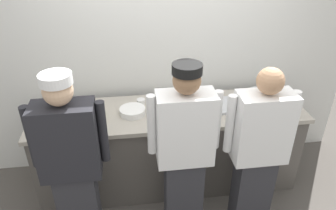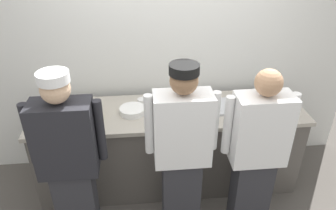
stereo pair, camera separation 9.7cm
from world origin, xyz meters
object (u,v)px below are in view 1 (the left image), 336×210
Objects in this scene: chef_far_right at (258,151)px; ramekin_yellow_sauce at (159,115)px; plate_stack_rear at (79,105)px; mixing_bowl_steel at (263,99)px; chef_center at (185,150)px; ramekin_orange_sauce at (62,113)px; ramekin_green_sauce at (141,101)px; plate_stack_front at (132,111)px; sheet_tray at (216,106)px; chef_near_left at (72,164)px; chefs_knife at (61,125)px; squeeze_bottle_primary at (98,109)px.

chef_far_right is 18.39× the size of ramekin_yellow_sauce.
plate_stack_rear is 1.83m from mixing_bowl_steel.
chef_center is at bearing 175.93° from chef_far_right.
ramekin_green_sauce is at bearing 8.96° from ramekin_orange_sauce.
plate_stack_rear reaches higher than ramekin_green_sauce.
chef_center reaches higher than plate_stack_front.
sheet_tray is (0.82, 0.02, -0.02)m from plate_stack_front.
chef_far_right is at bearing -73.90° from sheet_tray.
ramekin_yellow_sauce is at bearing 107.01° from chef_center.
ramekin_yellow_sauce is at bearing -61.60° from ramekin_green_sauce.
sheet_tray is at bearing 179.74° from mixing_bowl_steel.
plate_stack_front is at bearing -178.72° from sheet_tray.
chef_near_left is 5.91× the size of chefs_knife.
plate_stack_rear is 0.80m from ramekin_yellow_sauce.
ramekin_green_sauce is at bearing 27.15° from squeeze_bottle_primary.
plate_stack_rear is at bearing 33.22° from ramekin_orange_sauce.
plate_stack_front is 0.90× the size of chefs_knife.
chefs_knife is at bearing -177.88° from ramekin_yellow_sauce.
plate_stack_front reaches higher than ramekin_green_sauce.
chef_near_left is at bearing -88.60° from plate_stack_rear.
squeeze_bottle_primary reaches higher than plate_stack_rear.
chef_center reaches higher than chefs_knife.
mixing_bowl_steel is at bearing -1.59° from ramekin_orange_sauce.
ramekin_green_sauce reaches higher than chefs_knife.
plate_stack_front is 0.66m from chefs_knife.
squeeze_bottle_primary is 2.10× the size of ramekin_yellow_sauce.
mixing_bowl_steel is at bearing 65.68° from chef_far_right.
mixing_bowl_steel is 4.16× the size of ramekin_yellow_sauce.
mixing_bowl_steel is 1.63m from squeeze_bottle_primary.
squeeze_bottle_primary is at bearing 73.67° from chef_near_left.
squeeze_bottle_primary is 2.13× the size of ramekin_green_sauce.
chef_far_right reaches higher than ramekin_yellow_sauce.
mixing_bowl_steel is 1.07m from ramekin_yellow_sauce.
ramekin_orange_sauce is (-0.67, 0.07, -0.00)m from plate_stack_front.
plate_stack_rear is 1.99× the size of ramekin_orange_sauce.
ramekin_yellow_sauce is 0.89m from chefs_knife.
ramekin_orange_sauce is at bearing 166.03° from squeeze_bottle_primary.
chef_center is at bearing -72.99° from ramekin_yellow_sauce.
plate_stack_rear is at bearing 161.04° from ramekin_yellow_sauce.
ramekin_yellow_sauce is at bearing -18.96° from plate_stack_rear.
plate_stack_front is 0.67m from ramekin_orange_sauce.
squeeze_bottle_primary is at bearing 172.62° from ramekin_yellow_sauce.
chef_near_left reaches higher than ramekin_yellow_sauce.
plate_stack_rear is 1.19× the size of squeeze_bottle_primary.
ramekin_green_sauce is (-0.15, 0.28, 0.00)m from ramekin_yellow_sauce.
ramekin_yellow_sauce is 1.02× the size of ramekin_green_sauce.
chef_near_left is 1.02m from ramekin_green_sauce.
chef_center is at bearing -40.03° from plate_stack_rear.
chef_far_right is 4.42× the size of mixing_bowl_steel.
sheet_tray is at bearing 106.10° from chef_far_right.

